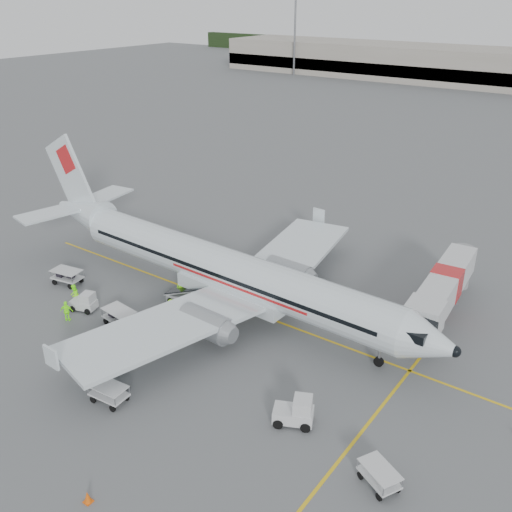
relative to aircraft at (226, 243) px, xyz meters
The scene contains 21 objects.
ground 5.52m from the aircraft, 12.10° to the left, with size 360.00×360.00×0.00m, color #56595B.
stripe_lead 5.52m from the aircraft, 12.10° to the left, with size 44.00×0.20×0.01m, color yellow.
stripe_cross 17.85m from the aircraft, 27.12° to the right, with size 0.20×20.00×0.01m, color yellow.
terminal_west 135.92m from the aircraft, 106.61° to the left, with size 110.00×22.00×9.00m, color gray, non-canonical shape.
mast_west 136.95m from the aircraft, 120.21° to the left, with size 3.20×1.20×22.00m, color slate, non-canonical shape.
aircraft is the anchor object (origin of this frame).
jet_bridge 17.03m from the aircraft, 30.93° to the left, with size 2.73×14.59×3.83m, color silver, non-canonical shape.
belt_loader 5.24m from the aircraft, 146.38° to the right, with size 4.50×1.69×2.44m, color silver, non-canonical shape.
tug_fore 15.00m from the aircraft, 36.26° to the right, with size 2.31×1.32×1.79m, color silver, non-canonical shape.
tug_mid 12.92m from the aircraft, 98.29° to the right, with size 2.21×1.27×1.71m, color silver, non-canonical shape.
tug_aft 12.22m from the aircraft, 140.62° to the right, with size 1.98×1.13×1.53m, color silver, non-canonical shape.
cart_loaded_a 9.71m from the aircraft, 123.49° to the right, with size 2.56×1.52×1.34m, color silver, non-canonical shape.
cart_loaded_b 15.12m from the aircraft, 158.97° to the right, with size 2.51×1.48×1.31m, color silver, non-canonical shape.
cart_empty_a 14.36m from the aircraft, 83.85° to the right, with size 2.29×1.35×1.19m, color silver, non-canonical shape.
cart_empty_b 20.69m from the aircraft, 29.27° to the right, with size 2.19×1.29×1.14m, color silver, non-canonical shape.
cone_port 10.92m from the aircraft, 109.11° to the left, with size 0.33×0.33×0.54m, color #E8560B.
cone_stbd 20.84m from the aircraft, 71.45° to the right, with size 0.42×0.42×0.68m, color #E8560B.
crew_a 6.05m from the aircraft, 162.07° to the right, with size 0.67×0.44×1.84m, color #84F814.
crew_b 13.03m from the aircraft, 144.89° to the right, with size 0.84×0.66×1.73m, color #84F814.
crew_c 6.55m from the aircraft, 118.48° to the right, with size 1.06×0.61×1.63m, color #84F814.
crew_d 13.12m from the aircraft, 133.25° to the right, with size 0.96×0.40×1.64m, color #84F814.
Camera 1 is at (23.84, -30.99, 22.85)m, focal length 40.00 mm.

